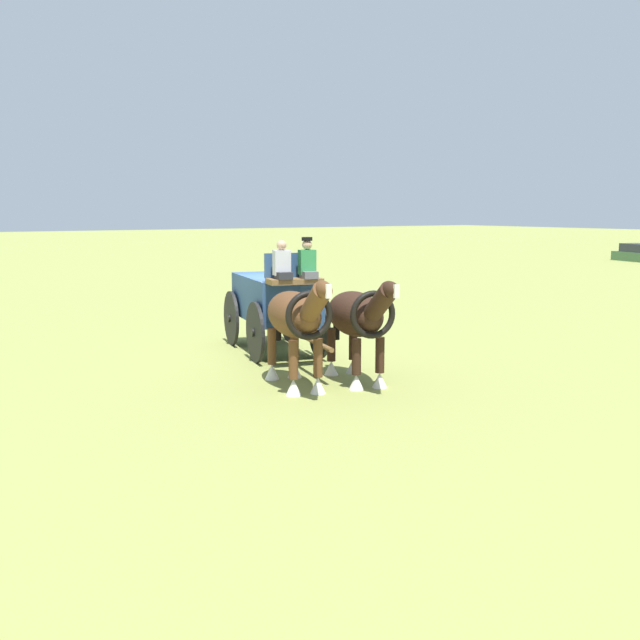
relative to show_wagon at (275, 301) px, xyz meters
The scene contains 4 objects.
ground_plane 1.29m from the show_wagon, 167.49° to the left, with size 220.00×220.00×0.00m, color olive.
show_wagon is the anchor object (origin of this frame).
draft_horse_near 3.74m from the show_wagon, ahead, with size 2.99×1.32×2.20m.
draft_horse_off 3.74m from the show_wagon, 22.62° to the right, with size 3.07×1.33×2.26m.
Camera 1 is at (15.94, -8.77, 3.48)m, focal length 41.85 mm.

